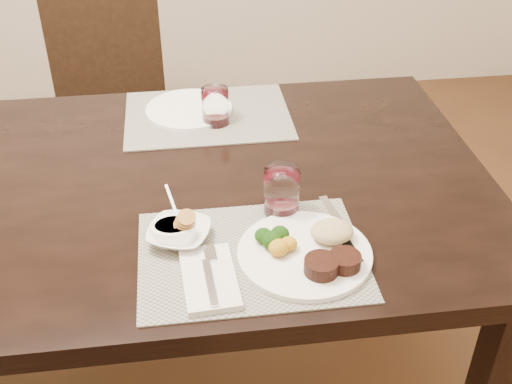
{
  "coord_description": "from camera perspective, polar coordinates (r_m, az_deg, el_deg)",
  "views": [
    {
      "loc": [
        0.26,
        -1.29,
        1.61
      ],
      "look_at": [
        0.41,
        -0.17,
        0.82
      ],
      "focal_mm": 45.0,
      "sensor_mm": 36.0,
      "label": 1
    }
  ],
  "objects": [
    {
      "name": "dining_table",
      "position": [
        1.62,
        -15.32,
        -2.11
      ],
      "size": [
        2.0,
        1.0,
        0.75
      ],
      "color": "black",
      "rests_on": "ground"
    },
    {
      "name": "chair_far",
      "position": [
        2.5,
        -12.88,
        7.7
      ],
      "size": [
        0.42,
        0.42,
        0.9
      ],
      "color": "black",
      "rests_on": "ground"
    },
    {
      "name": "placemat_near",
      "position": [
        1.32,
        -0.41,
        -5.65
      ],
      "size": [
        0.46,
        0.34,
        0.0
      ],
      "primitive_type": "cube",
      "color": "gray",
      "rests_on": "dining_table"
    },
    {
      "name": "placemat_far",
      "position": [
        1.83,
        -4.32,
        6.82
      ],
      "size": [
        0.46,
        0.34,
        0.0
      ],
      "primitive_type": "cube",
      "color": "gray",
      "rests_on": "dining_table"
    },
    {
      "name": "dinner_plate",
      "position": [
        1.31,
        4.95,
        -5.21
      ],
      "size": [
        0.27,
        0.27,
        0.05
      ],
      "rotation": [
        0.0,
        0.0,
        0.14
      ],
      "color": "white",
      "rests_on": "placemat_near"
    },
    {
      "name": "napkin_fork",
      "position": [
        1.26,
        -4.16,
        -7.61
      ],
      "size": [
        0.11,
        0.19,
        0.02
      ],
      "rotation": [
        0.0,
        0.0,
        0.06
      ],
      "color": "white",
      "rests_on": "placemat_near"
    },
    {
      "name": "steak_knife",
      "position": [
        1.36,
        7.92,
        -4.23
      ],
      "size": [
        0.04,
        0.25,
        0.01
      ],
      "rotation": [
        0.0,
        0.0,
        0.16
      ],
      "color": "silver",
      "rests_on": "placemat_near"
    },
    {
      "name": "cracker_bowl",
      "position": [
        1.35,
        -6.84,
        -3.66
      ],
      "size": [
        0.16,
        0.16,
        0.06
      ],
      "rotation": [
        0.0,
        0.0,
        -0.35
      ],
      "color": "white",
      "rests_on": "placemat_near"
    },
    {
      "name": "sauce_ramekin",
      "position": [
        1.36,
        -7.36,
        -3.41
      ],
      "size": [
        0.1,
        0.14,
        0.08
      ],
      "rotation": [
        0.0,
        0.0,
        0.32
      ],
      "color": "white",
      "rests_on": "placemat_near"
    },
    {
      "name": "wine_glass_near",
      "position": [
        1.41,
        2.3,
        -0.11
      ],
      "size": [
        0.08,
        0.08,
        0.11
      ],
      "rotation": [
        0.0,
        0.0,
        -0.02
      ],
      "color": "white",
      "rests_on": "placemat_near"
    },
    {
      "name": "far_plate",
      "position": [
        1.85,
        -5.97,
        7.33
      ],
      "size": [
        0.25,
        0.25,
        0.01
      ],
      "primitive_type": "cylinder",
      "color": "white",
      "rests_on": "placemat_far"
    },
    {
      "name": "wine_glass_far",
      "position": [
        1.76,
        -3.63,
        7.47
      ],
      "size": [
        0.07,
        0.07,
        0.1
      ],
      "rotation": [
        0.0,
        0.0,
        -0.39
      ],
      "color": "white",
      "rests_on": "placemat_far"
    }
  ]
}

